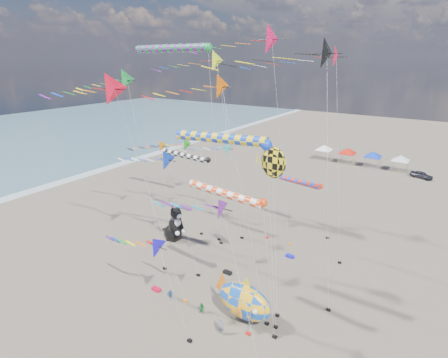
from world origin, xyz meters
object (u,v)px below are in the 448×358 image
cat_inflatable (174,222)px  child_blue (170,294)px  person_adult (221,326)px  fish_inflatable (244,301)px  child_green (202,308)px  parked_car (422,175)px

cat_inflatable → child_blue: cat_inflatable is taller
person_adult → child_blue: 6.40m
cat_inflatable → person_adult: (13.22, -9.53, -1.62)m
fish_inflatable → child_green: fish_inflatable is taller
person_adult → parked_car: size_ratio=0.41×
cat_inflatable → fish_inflatable: 15.82m
fish_inflatable → person_adult: size_ratio=4.19×
fish_inflatable → child_blue: fish_inflatable is taller
cat_inflatable → fish_inflatable: bearing=-12.5°
fish_inflatable → child_blue: (-7.09, -1.13, -1.60)m
child_blue → parked_car: bearing=29.6°
cat_inflatable → child_blue: (6.91, -8.49, -1.90)m
person_adult → child_green: 2.92m
cat_inflatable → child_green: 13.63m
cat_inflatable → person_adult: cat_inflatable is taller
fish_inflatable → parked_car: 50.74m
fish_inflatable → parked_car: fish_inflatable is taller
child_green → parked_car: size_ratio=0.28×
parked_car → child_green: bearing=-174.7°
child_green → child_blue: (-3.60, -0.01, -0.04)m
child_green → fish_inflatable: bearing=12.9°
child_blue → parked_car: 53.44m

